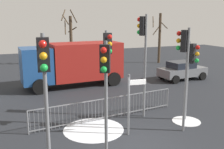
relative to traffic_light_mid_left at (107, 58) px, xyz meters
The scene contains 15 objects.
ground_plane 3.76m from the traffic_light_mid_left, 80.67° to the right, with size 60.00×60.00×0.00m, color #26282D.
traffic_light_mid_left is the anchor object (origin of this frame).
traffic_light_mid_right 4.68m from the traffic_light_mid_left, 132.31° to the right, with size 0.35×0.57×4.47m.
traffic_light_foreground_right 3.95m from the traffic_light_mid_left, 11.69° to the right, with size 0.39×0.54×3.81m.
traffic_light_foreground_left 2.97m from the traffic_light_mid_left, 112.83° to the right, with size 0.42×0.51×4.14m.
traffic_light_rear_left 2.23m from the traffic_light_mid_left, 16.27° to the left, with size 0.40×0.53×5.03m.
traffic_light_rear_right 3.23m from the traffic_light_mid_left, 29.35° to the right, with size 0.43×0.50×4.48m.
direction_sign_post 2.12m from the traffic_light_mid_left, 63.33° to the right, with size 0.79×0.15×2.62m.
pedestrian_guard_railing 2.78m from the traffic_light_mid_left, 70.13° to the left, with size 7.54×0.79×1.07m.
car_grey_trailing 11.21m from the traffic_light_mid_left, 35.62° to the left, with size 3.90×2.13×1.47m.
delivery_truck 7.91m from the traffic_light_mid_left, 86.80° to the left, with size 7.13×2.91×3.10m.
bare_tree_left 18.09m from the traffic_light_mid_left, 50.45° to the left, with size 1.84×1.85×5.35m.
bare_tree_centre 16.78m from the traffic_light_mid_left, 81.84° to the left, with size 1.76×1.81×5.73m.
snow_patch_kerb 4.96m from the traffic_light_mid_left, 13.52° to the right, with size 1.34×1.34×0.01m, color white.
snow_patch_island 3.25m from the traffic_light_mid_left, behind, with size 2.68×2.68×0.01m, color white.
Camera 1 is at (-4.40, -8.42, 4.86)m, focal length 41.90 mm.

